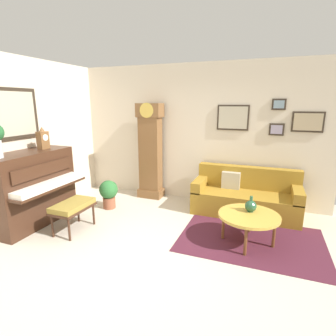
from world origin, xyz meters
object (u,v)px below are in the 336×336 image
object	(u,v)px
grandfather_clock	(150,154)
piano	(32,188)
piano_bench	(73,207)
green_jug	(251,206)
potted_plant	(109,192)
mantel_clock	(43,139)
coffee_table	(249,216)
couch	(245,197)

from	to	relation	value
grandfather_clock	piano	bearing A→B (deg)	-124.37
piano_bench	grandfather_clock	distance (m)	2.07
piano_bench	green_jug	world-z (taller)	green_jug
piano	potted_plant	xyz separation A→B (m)	(0.82, 1.02, -0.31)
mantel_clock	potted_plant	distance (m)	1.53
piano_bench	coffee_table	distance (m)	2.73
couch	green_jug	world-z (taller)	couch
grandfather_clock	potted_plant	xyz separation A→B (m)	(-0.50, -0.90, -0.64)
piano	piano_bench	world-z (taller)	piano
couch	green_jug	xyz separation A→B (m)	(0.16, -1.04, 0.23)
couch	green_jug	size ratio (longest dim) A/B	7.92
piano	green_jug	xyz separation A→B (m)	(3.50, 0.71, -0.09)
grandfather_clock	potted_plant	bearing A→B (deg)	-118.88
grandfather_clock	mantel_clock	bearing A→B (deg)	-129.64
couch	mantel_clock	distance (m)	3.79
mantel_clock	potted_plant	world-z (taller)	mantel_clock
piano	potted_plant	size ratio (longest dim) A/B	2.57
piano_bench	grandfather_clock	world-z (taller)	grandfather_clock
coffee_table	mantel_clock	xyz separation A→B (m)	(-3.49, -0.25, 0.99)
piano	couch	bearing A→B (deg)	27.64
coffee_table	piano	bearing A→B (deg)	-170.39
piano	grandfather_clock	distance (m)	2.36
green_jug	coffee_table	bearing A→B (deg)	-94.23
grandfather_clock	coffee_table	world-z (taller)	grandfather_clock
couch	green_jug	bearing A→B (deg)	-81.54
grandfather_clock	mantel_clock	xyz separation A→B (m)	(-1.31, -1.59, 0.45)
grandfather_clock	green_jug	xyz separation A→B (m)	(2.18, -1.22, -0.42)
piano	coffee_table	bearing A→B (deg)	9.61
piano	coffee_table	world-z (taller)	piano
green_jug	grandfather_clock	bearing A→B (deg)	150.83
coffee_table	potted_plant	size ratio (longest dim) A/B	1.57
green_jug	couch	bearing A→B (deg)	98.46
mantel_clock	potted_plant	size ratio (longest dim) A/B	0.68
piano	potted_plant	world-z (taller)	piano
mantel_clock	potted_plant	bearing A→B (deg)	39.98
piano_bench	piano	bearing A→B (deg)	179.99
grandfather_clock	couch	world-z (taller)	grandfather_clock
grandfather_clock	potted_plant	world-z (taller)	grandfather_clock
piano_bench	mantel_clock	distance (m)	1.35
piano_bench	green_jug	distance (m)	2.77
mantel_clock	grandfather_clock	bearing A→B (deg)	50.36
piano_bench	grandfather_clock	bearing A→B (deg)	75.65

